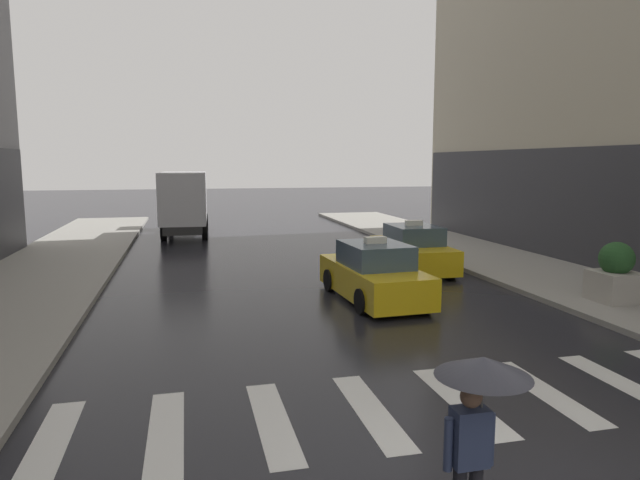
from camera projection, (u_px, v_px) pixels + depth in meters
crosswalk_markings at (417, 405)px, 8.90m from camera, size 11.30×2.80×0.01m
taxi_lead at (374, 274)px, 15.68m from camera, size 2.11×4.62×1.80m
taxi_second at (412, 250)px, 20.04m from camera, size 2.02×4.58×1.80m
box_truck at (185, 201)px, 29.21m from camera, size 2.55×7.62×3.35m
pedestrian_with_umbrella at (478, 398)px, 5.54m from camera, size 0.96×0.96×1.94m
planter_near_corner at (615, 274)px, 14.92m from camera, size 1.10×1.10×1.60m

